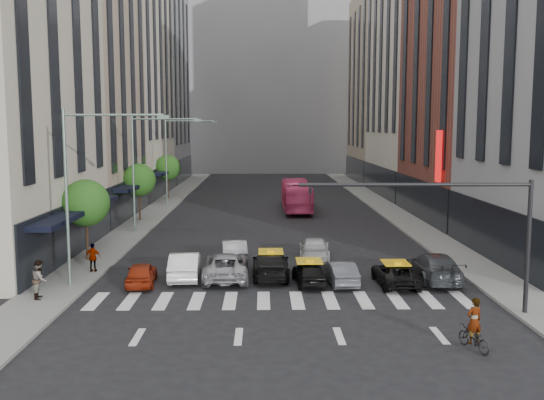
{
  "coord_description": "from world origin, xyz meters",
  "views": [
    {
      "loc": [
        -1.03,
        -26.67,
        8.26
      ],
      "look_at": [
        -0.49,
        8.49,
        4.0
      ],
      "focal_mm": 40.0,
      "sensor_mm": 36.0,
      "label": 1
    }
  ],
  "objects_px": {
    "streetlamp_near": "(85,174)",
    "streetlamp_mid": "(145,158)",
    "car_white_front": "(185,265)",
    "pedestrian_near": "(40,279)",
    "bus": "(296,196)",
    "motorcycle": "(473,338)",
    "taxi_center": "(309,273)",
    "pedestrian_far": "(93,258)",
    "streetlamp_far": "(175,150)",
    "car_red": "(141,274)",
    "taxi_left": "(271,265)"
  },
  "relations": [
    {
      "from": "motorcycle",
      "to": "taxi_center",
      "type": "bearing_deg",
      "value": -80.09
    },
    {
      "from": "streetlamp_near",
      "to": "pedestrian_far",
      "type": "distance_m",
      "value": 5.74
    },
    {
      "from": "streetlamp_far",
      "to": "bus",
      "type": "height_order",
      "value": "streetlamp_far"
    },
    {
      "from": "streetlamp_near",
      "to": "streetlamp_mid",
      "type": "relative_size",
      "value": 1.0
    },
    {
      "from": "car_white_front",
      "to": "streetlamp_mid",
      "type": "bearing_deg",
      "value": -74.97
    },
    {
      "from": "streetlamp_near",
      "to": "taxi_center",
      "type": "relative_size",
      "value": 2.46
    },
    {
      "from": "pedestrian_near",
      "to": "pedestrian_far",
      "type": "xyz_separation_m",
      "value": [
        1.06,
        5.29,
        -0.11
      ]
    },
    {
      "from": "taxi_left",
      "to": "pedestrian_far",
      "type": "distance_m",
      "value": 10.02
    },
    {
      "from": "streetlamp_far",
      "to": "pedestrian_near",
      "type": "xyz_separation_m",
      "value": [
        -1.59,
        -34.44,
        -4.84
      ]
    },
    {
      "from": "taxi_left",
      "to": "motorcycle",
      "type": "xyz_separation_m",
      "value": [
        7.39,
        -11.08,
        -0.26
      ]
    },
    {
      "from": "streetlamp_mid",
      "to": "streetlamp_far",
      "type": "xyz_separation_m",
      "value": [
        0.0,
        16.0,
        0.0
      ]
    },
    {
      "from": "streetlamp_far",
      "to": "car_white_front",
      "type": "bearing_deg",
      "value": -81.06
    },
    {
      "from": "motorcycle",
      "to": "car_red",
      "type": "bearing_deg",
      "value": -53.49
    },
    {
      "from": "car_white_front",
      "to": "pedestrian_far",
      "type": "height_order",
      "value": "pedestrian_far"
    },
    {
      "from": "streetlamp_near",
      "to": "taxi_left",
      "type": "height_order",
      "value": "streetlamp_near"
    },
    {
      "from": "bus",
      "to": "pedestrian_far",
      "type": "distance_m",
      "value": 28.92
    },
    {
      "from": "car_white_front",
      "to": "bus",
      "type": "relative_size",
      "value": 0.42
    },
    {
      "from": "taxi_center",
      "to": "pedestrian_near",
      "type": "relative_size",
      "value": 1.99
    },
    {
      "from": "streetlamp_mid",
      "to": "taxi_center",
      "type": "bearing_deg",
      "value": -53.7
    },
    {
      "from": "streetlamp_mid",
      "to": "car_white_front",
      "type": "relative_size",
      "value": 2.0
    },
    {
      "from": "streetlamp_far",
      "to": "pedestrian_far",
      "type": "relative_size",
      "value": 5.6
    },
    {
      "from": "taxi_center",
      "to": "streetlamp_far",
      "type": "bearing_deg",
      "value": -75.32
    },
    {
      "from": "car_red",
      "to": "motorcycle",
      "type": "relative_size",
      "value": 2.09
    },
    {
      "from": "taxi_center",
      "to": "bus",
      "type": "bearing_deg",
      "value": -97.08
    },
    {
      "from": "streetlamp_mid",
      "to": "bus",
      "type": "relative_size",
      "value": 0.84
    },
    {
      "from": "streetlamp_far",
      "to": "pedestrian_far",
      "type": "xyz_separation_m",
      "value": [
        -0.53,
        -29.15,
        -4.95
      ]
    },
    {
      "from": "streetlamp_near",
      "to": "bus",
      "type": "xyz_separation_m",
      "value": [
        12.35,
        28.74,
        -4.41
      ]
    },
    {
      "from": "car_white_front",
      "to": "motorcycle",
      "type": "height_order",
      "value": "car_white_front"
    },
    {
      "from": "streetlamp_mid",
      "to": "streetlamp_far",
      "type": "bearing_deg",
      "value": 90.0
    },
    {
      "from": "taxi_center",
      "to": "motorcycle",
      "type": "bearing_deg",
      "value": 114.34
    },
    {
      "from": "streetlamp_far",
      "to": "streetlamp_mid",
      "type": "bearing_deg",
      "value": -90.0
    },
    {
      "from": "car_white_front",
      "to": "pedestrian_near",
      "type": "xyz_separation_m",
      "value": [
        -6.35,
        -4.18,
        0.33
      ]
    },
    {
      "from": "streetlamp_near",
      "to": "pedestrian_far",
      "type": "relative_size",
      "value": 5.6
    },
    {
      "from": "pedestrian_near",
      "to": "pedestrian_far",
      "type": "height_order",
      "value": "pedestrian_near"
    },
    {
      "from": "car_white_front",
      "to": "bus",
      "type": "height_order",
      "value": "bus"
    },
    {
      "from": "car_red",
      "to": "pedestrian_far",
      "type": "xyz_separation_m",
      "value": [
        -3.18,
        2.43,
        0.34
      ]
    },
    {
      "from": "bus",
      "to": "motorcycle",
      "type": "relative_size",
      "value": 6.23
    },
    {
      "from": "bus",
      "to": "pedestrian_near",
      "type": "xyz_separation_m",
      "value": [
        -13.94,
        -31.17,
        -0.43
      ]
    },
    {
      "from": "pedestrian_near",
      "to": "taxi_left",
      "type": "bearing_deg",
      "value": -79.1
    },
    {
      "from": "car_red",
      "to": "streetlamp_near",
      "type": "bearing_deg",
      "value": 4.28
    },
    {
      "from": "taxi_center",
      "to": "taxi_left",
      "type": "bearing_deg",
      "value": -43.52
    },
    {
      "from": "streetlamp_mid",
      "to": "taxi_left",
      "type": "bearing_deg",
      "value": -55.99
    },
    {
      "from": "streetlamp_mid",
      "to": "bus",
      "type": "distance_m",
      "value": 18.28
    },
    {
      "from": "bus",
      "to": "car_white_front",
      "type": "bearing_deg",
      "value": 73.86
    },
    {
      "from": "motorcycle",
      "to": "pedestrian_far",
      "type": "distance_m",
      "value": 21.09
    },
    {
      "from": "streetlamp_near",
      "to": "car_white_front",
      "type": "relative_size",
      "value": 2.0
    },
    {
      "from": "streetlamp_far",
      "to": "taxi_left",
      "type": "height_order",
      "value": "streetlamp_far"
    },
    {
      "from": "taxi_left",
      "to": "streetlamp_far",
      "type": "bearing_deg",
      "value": -72.55
    },
    {
      "from": "pedestrian_near",
      "to": "streetlamp_far",
      "type": "bearing_deg",
      "value": -13.63
    },
    {
      "from": "streetlamp_mid",
      "to": "car_white_front",
      "type": "bearing_deg",
      "value": -71.54
    }
  ]
}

